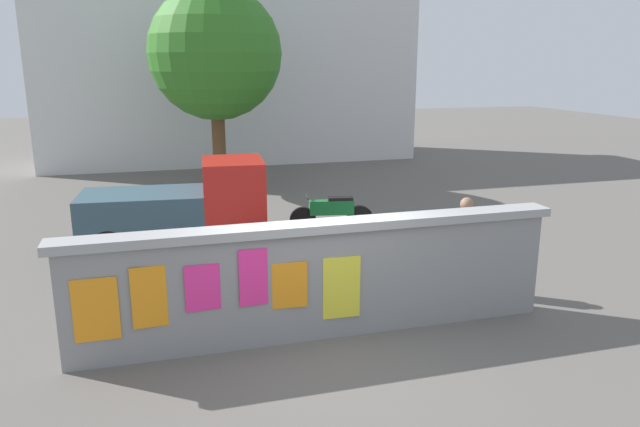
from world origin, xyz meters
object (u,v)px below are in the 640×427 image
bicycle_near (310,263)px  motorcycle (333,212)px  tree_roadside (215,54)px  auto_rickshaw_truck (185,208)px  person_walking (465,235)px

bicycle_near → motorcycle: bearing=65.6°
motorcycle → tree_roadside: size_ratio=0.32×
bicycle_near → auto_rickshaw_truck: bearing=128.2°
person_walking → auto_rickshaw_truck: bearing=140.6°
motorcycle → tree_roadside: tree_roadside is taller
motorcycle → bicycle_near: (-1.34, -2.96, -0.10)m
bicycle_near → tree_roadside: bearing=93.5°
motorcycle → person_walking: person_walking is taller
auto_rickshaw_truck → person_walking: auto_rickshaw_truck is taller
bicycle_near → person_walking: bearing=-24.3°
auto_rickshaw_truck → tree_roadside: 7.03m
bicycle_near → tree_roadside: (-0.52, 8.64, 3.62)m
auto_rickshaw_truck → motorcycle: 3.36m
motorcycle → person_walking: size_ratio=1.17×
auto_rickshaw_truck → bicycle_near: auto_rickshaw_truck is taller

